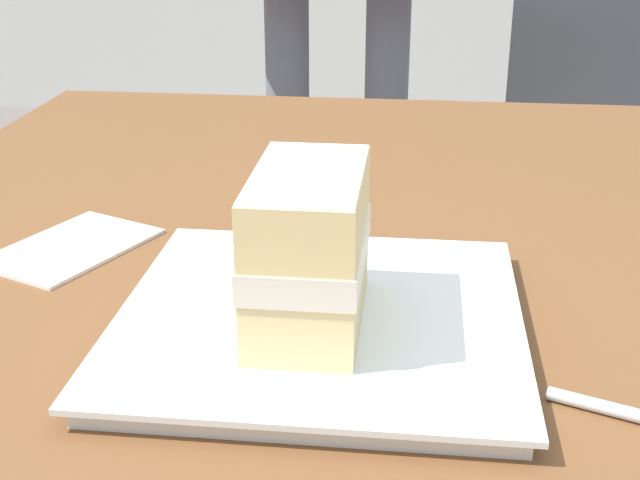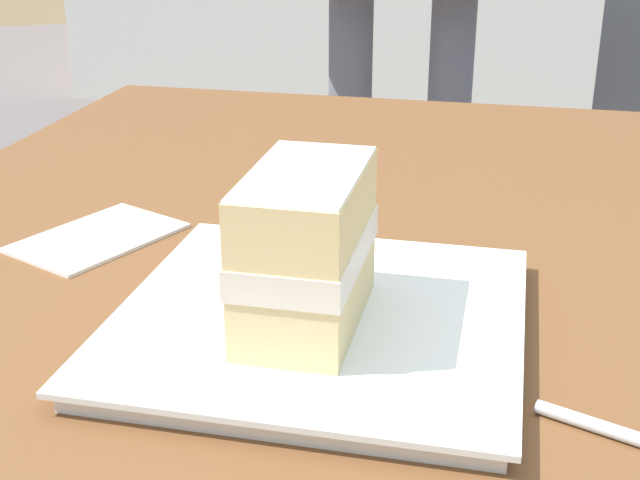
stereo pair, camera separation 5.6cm
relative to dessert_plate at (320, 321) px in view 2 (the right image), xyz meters
The scene contains 3 objects.
dessert_plate is the anchor object (origin of this frame).
cake_slice 0.06m from the dessert_plate, 19.40° to the right, with size 0.13×0.07×0.10m.
paper_napkin 0.25m from the dessert_plate, 118.37° to the right, with size 0.15×0.13×0.00m.
Camera 2 is at (0.34, 0.02, 1.01)m, focal length 49.39 mm.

